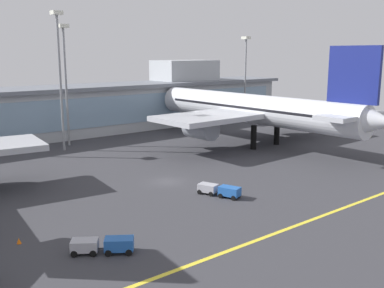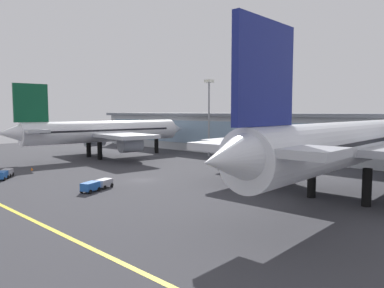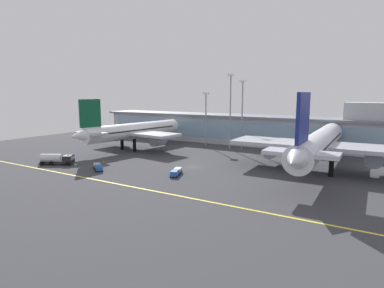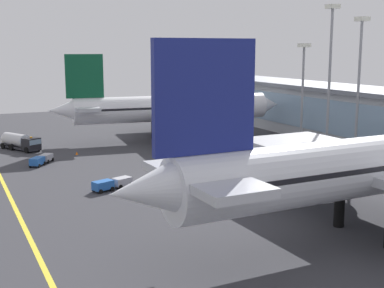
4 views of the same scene
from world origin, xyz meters
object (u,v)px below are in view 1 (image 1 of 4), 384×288
airliner_near_right (253,109)px  apron_light_mast_centre (65,67)px  apron_light_mast_far_east (59,62)px  apron_light_mast_west (246,66)px  baggage_tug_near (220,190)px  safety_cone (19,241)px  service_truck_far (103,245)px

airliner_near_right → apron_light_mast_centre: 37.12m
airliner_near_right → apron_light_mast_far_east: (-31.60, 17.93, 9.37)m
apron_light_mast_west → airliner_near_right: bearing=-132.7°
apron_light_mast_west → apron_light_mast_far_east: size_ratio=0.88×
airliner_near_right → apron_light_mast_far_east: 37.52m
apron_light_mast_west → apron_light_mast_centre: apron_light_mast_centre is taller
apron_light_mast_west → apron_light_mast_centre: (-50.47, -1.58, 0.63)m
airliner_near_right → apron_light_mast_far_east: bearing=58.9°
airliner_near_right → baggage_tug_near: 34.91m
apron_light_mast_far_east → safety_cone: (-20.67, -37.40, -16.04)m
apron_light_mast_centre → apron_light_mast_far_east: apron_light_mast_far_east is taller
apron_light_mast_far_east → safety_cone: apron_light_mast_far_east is taller
airliner_near_right → safety_cone: (-52.27, -19.47, -6.67)m
apron_light_mast_west → safety_cone: size_ratio=39.44×
safety_cone → apron_light_mast_centre: bearing=60.5°
service_truck_far → apron_light_mast_centre: apron_light_mast_centre is taller
service_truck_far → safety_cone: size_ratio=9.72×
baggage_tug_near → apron_light_mast_centre: size_ratio=0.25×
baggage_tug_near → apron_light_mast_far_east: size_ratio=0.23×
apron_light_mast_west → safety_cone: bearing=-149.9°
apron_light_mast_centre → apron_light_mast_far_east: (-2.68, -3.82, 1.10)m
apron_light_mast_centre → safety_cone: bearing=-119.5°
baggage_tug_near → apron_light_mast_centre: 44.79m
safety_cone → apron_light_mast_far_east: bearing=61.1°
airliner_near_right → service_truck_far: size_ratio=10.77×
baggage_tug_near → apron_light_mast_far_east: (-4.12, 38.56, 15.52)m
baggage_tug_near → apron_light_mast_centre: (-1.44, 42.39, 14.42)m
service_truck_far → airliner_near_right: bearing=64.8°
apron_light_mast_centre → safety_cone: (-23.35, -41.22, -14.93)m
baggage_tug_near → safety_cone: (-24.79, 1.16, -0.51)m
baggage_tug_near → apron_light_mast_far_east: bearing=166.1°
service_truck_far → apron_light_mast_centre: size_ratio=0.23×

